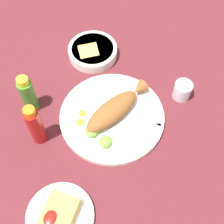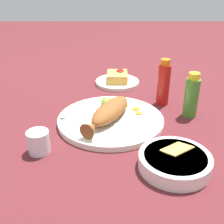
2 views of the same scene
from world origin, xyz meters
TOP-DOWN VIEW (x-y plane):
  - ground_plane at (0.00, 0.00)m, footprint 4.00×4.00m
  - main_plate at (0.00, 0.00)m, footprint 0.34×0.34m
  - fried_fish at (-0.01, 0.01)m, footprint 0.25×0.17m
  - fork_near at (-0.03, 0.08)m, footprint 0.04×0.18m
  - fork_far at (0.02, 0.09)m, footprint 0.08×0.18m
  - carrot_slice_near at (0.03, -0.09)m, footprint 0.02×0.02m
  - carrot_slice_mid at (0.06, -0.09)m, footprint 0.03×0.03m
  - carrot_slice_far at (0.08, -0.05)m, footprint 0.02×0.02m
  - lime_wedge_main at (0.08, -0.04)m, footprint 0.05×0.04m
  - lime_wedge_side at (0.10, 0.01)m, footprint 0.04×0.04m
  - hot_sauce_bottle_red at (0.14, -0.19)m, footprint 0.05×0.05m
  - hot_sauce_bottle_green at (0.05, -0.27)m, footprint 0.05×0.05m
  - salt_cup at (-0.16, 0.19)m, footprint 0.06×0.06m
  - side_plate_fries at (0.35, -0.03)m, footprint 0.19×0.19m
  - fries_pile at (0.35, -0.03)m, footprint 0.10×0.08m
  - guacamole_bowl at (-0.24, -0.16)m, footprint 0.18×0.18m

SIDE VIEW (x-z plane):
  - ground_plane at x=0.00m, z-range 0.00..0.00m
  - side_plate_fries at x=0.35m, z-range 0.00..0.01m
  - main_plate at x=0.00m, z-range 0.00..0.02m
  - fork_near at x=-0.03m, z-range 0.02..0.02m
  - fork_far at x=0.02m, z-range 0.02..0.02m
  - carrot_slice_near at x=0.03m, z-range 0.02..0.02m
  - carrot_slice_mid at x=0.06m, z-range 0.02..0.02m
  - carrot_slice_far at x=0.08m, z-range 0.02..0.02m
  - guacamole_bowl at x=-0.24m, z-range 0.00..0.05m
  - salt_cup at x=-0.16m, z-range 0.00..0.06m
  - lime_wedge_side at x=0.10m, z-range 0.02..0.04m
  - lime_wedge_main at x=0.08m, z-range 0.02..0.04m
  - fries_pile at x=0.35m, z-range 0.01..0.05m
  - fried_fish at x=-0.01m, z-range 0.02..0.07m
  - hot_sauce_bottle_green at x=0.05m, z-range 0.00..0.15m
  - hot_sauce_bottle_red at x=0.14m, z-range 0.00..0.16m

